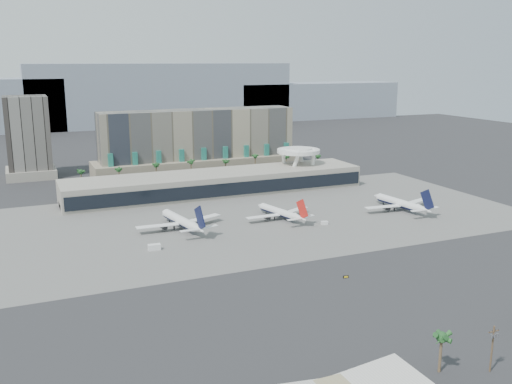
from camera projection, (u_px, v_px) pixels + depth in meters
name	position (u px, v px, depth m)	size (l,w,h in m)	color
ground	(309.00, 252.00, 225.47)	(900.00, 900.00, 0.00)	#232326
apron_pad	(255.00, 217.00, 274.70)	(260.00, 130.00, 0.06)	#5B5B59
mountain_ridge	(135.00, 99.00, 650.11)	(680.00, 60.00, 70.00)	gray
hotel	(198.00, 147.00, 381.63)	(140.00, 30.00, 42.00)	gray
office_tower	(28.00, 142.00, 362.82)	(30.00, 30.00, 52.00)	black
terminal	(217.00, 182.00, 322.31)	(170.00, 32.50, 14.50)	#AAA496
saucer_structure	(298.00, 153.00, 346.25)	(26.00, 26.00, 21.89)	white
palm_row	(208.00, 164.00, 355.57)	(157.80, 2.80, 13.10)	brown
utility_pole	(493.00, 345.00, 137.07)	(3.20, 0.85, 12.00)	#4C3826
airliner_left	(181.00, 221.00, 254.79)	(40.85, 42.41, 14.74)	white
airliner_centre	(280.00, 212.00, 270.96)	(35.45, 36.82, 12.91)	white
airliner_right	(401.00, 203.00, 286.49)	(40.36, 41.75, 14.43)	white
service_vehicle_a	(154.00, 247.00, 226.96)	(4.92, 2.41, 2.41)	silver
service_vehicle_b	(324.00, 223.00, 262.19)	(3.10, 1.77, 1.59)	silver
taxiway_sign	(346.00, 277.00, 198.00)	(2.04, 0.58, 0.92)	black
near_palm_a	(441.00, 342.00, 136.86)	(6.00, 6.00, 10.60)	brown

